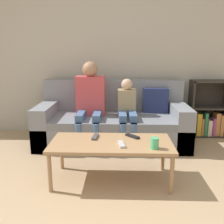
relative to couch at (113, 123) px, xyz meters
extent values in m
cube|color=#B7B2A8|center=(-0.03, 0.52, 1.01)|extent=(12.00, 0.06, 2.60)
cube|color=gray|center=(-0.01, -0.05, -0.13)|extent=(2.09, 0.89, 0.32)
cube|color=slate|center=(-0.01, -0.14, 0.08)|extent=(1.65, 0.71, 0.10)
cube|color=gray|center=(-0.01, 0.31, 0.36)|extent=(2.09, 0.18, 0.46)
cube|color=gray|center=(-0.95, -0.05, 0.00)|extent=(0.22, 0.89, 0.58)
cube|color=gray|center=(0.93, -0.05, 0.00)|extent=(0.22, 0.89, 0.58)
cube|color=navy|center=(0.62, 0.16, 0.31)|extent=(0.36, 0.12, 0.36)
cube|color=#332D28|center=(1.19, 0.34, 0.15)|extent=(0.02, 0.28, 0.87)
cube|color=#332D28|center=(1.46, 0.47, 0.15)|extent=(0.56, 0.02, 0.87)
cube|color=#332D28|center=(1.46, 0.34, -0.28)|extent=(0.56, 0.28, 0.02)
cube|color=#332D28|center=(1.46, 0.34, 0.17)|extent=(0.51, 0.28, 0.02)
cube|color=#332D28|center=(1.46, 0.34, 0.57)|extent=(0.56, 0.28, 0.02)
cube|color=#2D7A4C|center=(1.24, 0.33, -0.15)|extent=(0.07, 0.18, 0.23)
cube|color=gold|center=(1.31, 0.34, -0.09)|extent=(0.07, 0.23, 0.35)
cube|color=#B77542|center=(1.38, 0.33, -0.13)|extent=(0.04, 0.19, 0.27)
cube|color=#2D7A4C|center=(1.42, 0.33, -0.09)|extent=(0.04, 0.22, 0.36)
cube|color=beige|center=(1.48, 0.34, -0.14)|extent=(0.06, 0.23, 0.24)
cube|color=#993D84|center=(1.54, 0.33, -0.13)|extent=(0.04, 0.22, 0.27)
cube|color=#B77542|center=(1.60, 0.33, -0.09)|extent=(0.07, 0.20, 0.36)
cube|color=#B77542|center=(1.66, 0.34, -0.10)|extent=(0.05, 0.23, 0.32)
cylinder|color=#A87F56|center=(-0.56, -1.36, -0.09)|extent=(0.04, 0.04, 0.39)
cylinder|color=#A87F56|center=(0.58, -1.36, -0.09)|extent=(0.04, 0.04, 0.39)
cylinder|color=#A87F56|center=(-0.56, -0.88, -0.09)|extent=(0.04, 0.04, 0.39)
cylinder|color=#A87F56|center=(0.58, -0.88, -0.09)|extent=(0.04, 0.04, 0.39)
cube|color=#A87F56|center=(0.01, -1.12, 0.12)|extent=(1.21, 0.56, 0.03)
cylinder|color=#476693|center=(-0.43, -0.48, -0.08)|extent=(0.09, 0.09, 0.42)
cylinder|color=#476693|center=(-0.21, -0.48, -0.08)|extent=(0.09, 0.09, 0.42)
cube|color=#476693|center=(-0.43, -0.25, 0.17)|extent=(0.10, 0.39, 0.09)
cube|color=#476693|center=(-0.21, -0.25, 0.17)|extent=(0.10, 0.39, 0.09)
cube|color=#C6474C|center=(-0.32, -0.01, 0.40)|extent=(0.40, 0.20, 0.55)
sphere|color=#A87A5B|center=(-0.32, -0.01, 0.77)|extent=(0.21, 0.21, 0.21)
cylinder|color=#476693|center=(0.14, -0.47, -0.08)|extent=(0.09, 0.09, 0.42)
cylinder|color=#476693|center=(0.27, -0.47, -0.08)|extent=(0.09, 0.09, 0.42)
cube|color=#476693|center=(0.13, -0.24, 0.17)|extent=(0.11, 0.40, 0.09)
cube|color=#476693|center=(0.27, -0.23, 0.17)|extent=(0.11, 0.40, 0.09)
cube|color=#9E8966|center=(0.19, 0.00, 0.31)|extent=(0.25, 0.21, 0.36)
sphere|color=#D1A889|center=(0.19, 0.00, 0.56)|extent=(0.16, 0.16, 0.16)
cylinder|color=#4CB77A|center=(0.42, -1.28, 0.18)|extent=(0.08, 0.08, 0.11)
cube|color=#B7B7BC|center=(0.11, -1.21, 0.14)|extent=(0.08, 0.18, 0.02)
cube|color=#47474C|center=(-0.16, -1.00, 0.14)|extent=(0.06, 0.17, 0.02)
cube|color=black|center=(0.23, -0.97, 0.14)|extent=(0.15, 0.16, 0.02)
camera|label=1|loc=(0.10, -3.47, 1.01)|focal=40.00mm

